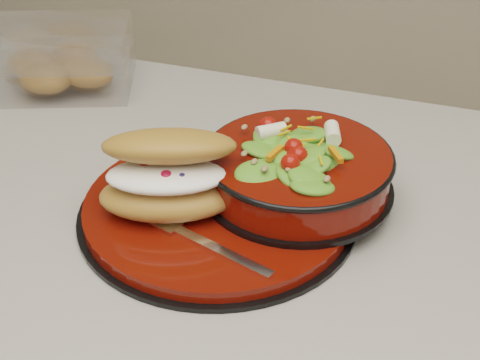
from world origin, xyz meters
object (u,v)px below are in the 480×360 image
(pastry_box, at_px, (59,60))
(fork, at_px, (203,242))
(croissant, at_px, (169,175))
(dinner_plate, at_px, (218,208))
(salad_bowl, at_px, (298,164))

(pastry_box, bearing_deg, fork, -62.76)
(fork, relative_size, pastry_box, 0.60)
(croissant, relative_size, pastry_box, 0.65)
(dinner_plate, height_order, salad_bowl, salad_bowl)
(fork, bearing_deg, pastry_box, 66.81)
(dinner_plate, height_order, fork, fork)
(croissant, relative_size, fork, 1.07)
(dinner_plate, bearing_deg, pastry_box, 145.99)
(dinner_plate, height_order, croissant, croissant)
(dinner_plate, distance_m, croissant, 0.08)
(fork, bearing_deg, salad_bowl, -8.87)
(dinner_plate, xyz_separation_m, salad_bowl, (0.08, 0.05, 0.04))
(pastry_box, bearing_deg, dinner_plate, -56.12)
(croissant, height_order, pastry_box, croissant)
(salad_bowl, relative_size, croissant, 1.31)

